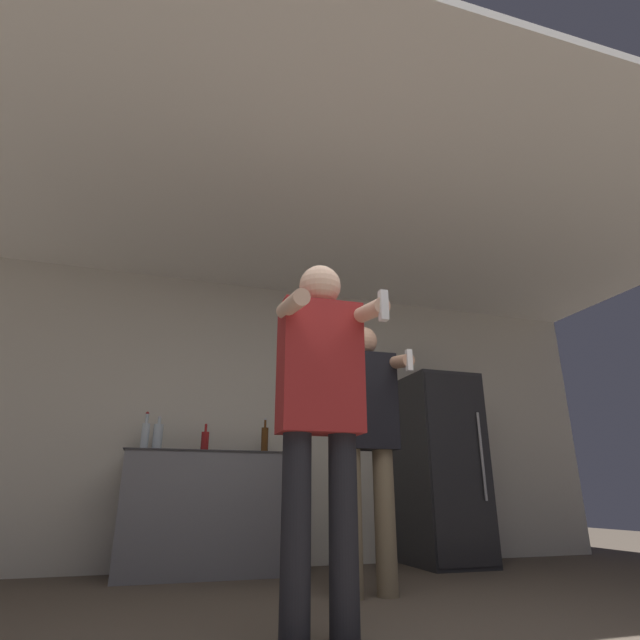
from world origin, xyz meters
The scene contains 10 objects.
wall_back centered at (0.00, 3.04, 1.27)m, with size 7.00×0.06×2.55m.
ceiling_slab centered at (0.00, 1.50, 2.57)m, with size 7.00×3.53×0.05m.
refrigerator centered at (1.59, 2.65, 0.82)m, with size 0.61×0.75×1.65m.
counter centered at (-0.50, 2.73, 0.46)m, with size 1.31×0.59×0.91m.
bottle_clear_vodka centered at (-1.02, 2.81, 1.04)m, with size 0.06×0.06×0.32m.
bottle_green_wine centered at (-0.92, 2.81, 1.03)m, with size 0.08×0.08×0.29m.
bottle_red_label centered at (-0.54, 2.81, 1.01)m, with size 0.06×0.06×0.24m.
bottle_brown_liquor centered at (-0.03, 2.81, 1.03)m, with size 0.06×0.06×0.31m.
person_woman_foreground centered at (-0.18, 0.67, 1.00)m, with size 0.46×0.50×1.71m.
person_man_side centered at (0.41, 1.55, 0.99)m, with size 0.49×0.44×1.71m.
Camera 1 is at (-0.88, -1.58, 0.59)m, focal length 28.00 mm.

